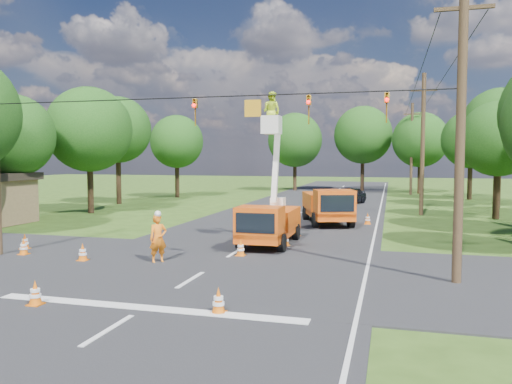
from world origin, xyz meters
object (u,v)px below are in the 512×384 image
(tree_left_f, at_px, (177,142))
(traffic_cone_8, at_px, (241,248))
(second_truck, at_px, (328,205))
(traffic_cone_2, at_px, (285,239))
(traffic_cone_1, at_px, (218,301))
(pole_right_far, at_px, (412,148))
(tree_far_a, at_px, (295,140))
(tree_right_c, at_px, (498,139))
(bucket_truck, at_px, (269,211))
(traffic_cone_6, at_px, (25,242))
(traffic_cone_5, at_px, (24,247))
(distant_car, at_px, (350,196))
(tree_left_e, at_px, (118,130))
(tree_far_c, at_px, (420,140))
(traffic_cone_0, at_px, (35,293))
(traffic_cone_3, at_px, (297,230))
(pole_right_mid, at_px, (423,143))
(tree_right_d, at_px, (500,125))
(tree_left_c, at_px, (12,136))
(tree_right_e, at_px, (471,140))
(traffic_cone_7, at_px, (368,219))
(ground_worker, at_px, (158,239))
(tree_left_d, at_px, (89,130))
(traffic_cone_4, at_px, (83,252))
(pole_right_near, at_px, (461,126))
(tree_far_b, at_px, (363,135))

(tree_left_f, bearing_deg, traffic_cone_8, -61.15)
(second_truck, relative_size, traffic_cone_2, 8.95)
(traffic_cone_1, relative_size, pole_right_far, 0.07)
(tree_left_f, height_order, tree_far_a, tree_far_a)
(traffic_cone_8, xyz_separation_m, tree_right_c, (12.79, 16.60, 4.95))
(bucket_truck, bearing_deg, traffic_cone_6, -159.25)
(traffic_cone_5, bearing_deg, distant_car, 66.84)
(tree_left_e, relative_size, tree_far_c, 1.03)
(traffic_cone_0, distance_m, tree_left_e, 31.51)
(traffic_cone_2, bearing_deg, traffic_cone_6, -160.79)
(traffic_cone_3, bearing_deg, bucket_truck, -104.76)
(bucket_truck, distance_m, distant_car, 21.78)
(traffic_cone_2, relative_size, tree_right_c, 0.09)
(pole_right_mid, relative_size, tree_far_c, 1.09)
(pole_right_mid, distance_m, tree_right_d, 9.55)
(traffic_cone_5, height_order, tree_left_c, tree_left_c)
(tree_right_e, bearing_deg, tree_far_c, 121.56)
(traffic_cone_3, height_order, tree_right_c, tree_right_c)
(pole_right_mid, bearing_deg, pole_right_far, 90.00)
(traffic_cone_7, bearing_deg, distant_car, 99.23)
(ground_worker, xyz_separation_m, traffic_cone_3, (4.04, 7.76, -0.59))
(tree_left_d, relative_size, tree_far_c, 1.01)
(traffic_cone_0, xyz_separation_m, tree_far_c, (12.58, 47.70, 5.70))
(traffic_cone_5, distance_m, tree_left_c, 12.91)
(traffic_cone_7, bearing_deg, tree_left_c, -167.41)
(pole_right_mid, height_order, tree_far_a, pole_right_mid)
(traffic_cone_1, relative_size, tree_left_e, 0.08)
(distant_car, relative_size, traffic_cone_3, 6.15)
(pole_right_mid, xyz_separation_m, tree_left_f, (-23.30, 10.00, 0.58))
(tree_left_d, bearing_deg, pole_right_far, 46.77)
(second_truck, bearing_deg, pole_right_mid, 30.84)
(tree_far_c, bearing_deg, traffic_cone_8, -102.93)
(traffic_cone_4, height_order, tree_right_d, tree_right_d)
(traffic_cone_3, bearing_deg, pole_right_near, -50.08)
(traffic_cone_8, relative_size, tree_far_c, 0.08)
(tree_left_f, distance_m, tree_right_d, 29.77)
(traffic_cone_1, distance_m, tree_left_d, 26.97)
(tree_left_d, bearing_deg, traffic_cone_3, -22.38)
(tree_left_d, bearing_deg, pole_right_mid, 12.01)
(tree_left_f, bearing_deg, tree_left_c, -94.63)
(tree_far_a, distance_m, tree_far_b, 8.27)
(traffic_cone_6, bearing_deg, tree_left_c, 133.12)
(tree_left_d, distance_m, tree_far_a, 29.73)
(tree_left_d, relative_size, tree_far_b, 0.90)
(tree_left_e, height_order, tree_right_e, tree_left_e)
(traffic_cone_3, height_order, traffic_cone_6, same)
(traffic_cone_1, distance_m, traffic_cone_7, 19.11)
(traffic_cone_7, distance_m, tree_far_a, 31.42)
(traffic_cone_7, height_order, tree_left_e, tree_left_e)
(traffic_cone_8, relative_size, tree_left_e, 0.08)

